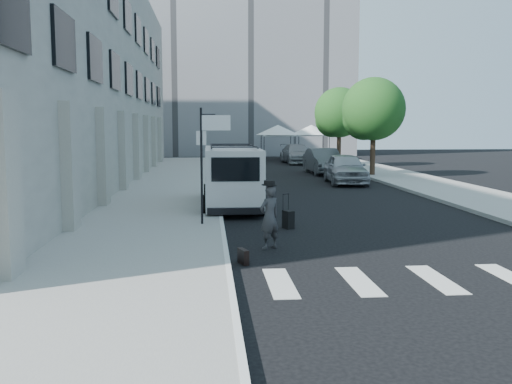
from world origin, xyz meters
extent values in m
plane|color=black|center=(0.00, 0.00, 0.00)|extent=(120.00, 120.00, 0.00)
cube|color=gray|center=(-4.25, 16.00, 0.07)|extent=(4.50, 48.00, 0.15)
cube|color=gray|center=(9.00, 20.00, 0.07)|extent=(4.00, 56.00, 0.15)
cube|color=gray|center=(-11.50, 18.00, 6.00)|extent=(10.00, 44.00, 12.00)
cube|color=slate|center=(2.00, 50.00, 12.50)|extent=(22.00, 12.00, 25.00)
cylinder|color=black|center=(-2.60, 3.20, 1.90)|extent=(0.07, 0.07, 3.50)
cube|color=white|center=(-2.60, 3.22, 2.75)|extent=(0.30, 0.03, 0.42)
cube|color=white|center=(-2.15, 3.20, 3.20)|extent=(0.85, 0.06, 0.45)
cylinder|color=black|center=(7.60, 20.00, 1.40)|extent=(0.32, 0.32, 2.80)
sphere|color=#154116|center=(7.60, 20.00, 4.13)|extent=(3.80, 3.80, 3.80)
sphere|color=#154116|center=(7.20, 20.60, 3.56)|extent=(2.66, 2.66, 2.66)
cylinder|color=black|center=(7.60, 29.00, 1.40)|extent=(0.32, 0.32, 2.80)
sphere|color=#154116|center=(7.60, 29.00, 4.13)|extent=(3.80, 3.80, 3.80)
sphere|color=#154116|center=(7.20, 29.60, 3.56)|extent=(2.66, 2.66, 2.66)
cylinder|color=black|center=(2.60, 36.60, 1.10)|extent=(0.06, 0.06, 2.20)
cylinder|color=black|center=(5.40, 36.60, 1.10)|extent=(0.06, 0.06, 2.20)
cylinder|color=black|center=(2.60, 39.40, 1.10)|extent=(0.06, 0.06, 2.20)
cylinder|color=black|center=(5.40, 39.40, 1.10)|extent=(0.06, 0.06, 2.20)
cube|color=white|center=(4.00, 38.00, 2.25)|extent=(3.00, 3.00, 0.12)
cone|color=white|center=(4.00, 38.00, 2.75)|extent=(4.00, 4.00, 0.90)
cylinder|color=black|center=(5.80, 37.10, 1.10)|extent=(0.06, 0.06, 2.20)
cylinder|color=black|center=(8.60, 37.10, 1.10)|extent=(0.06, 0.06, 2.20)
cylinder|color=black|center=(5.80, 39.90, 1.10)|extent=(0.06, 0.06, 2.20)
cylinder|color=black|center=(8.60, 39.90, 1.10)|extent=(0.06, 0.06, 2.20)
cube|color=white|center=(7.20, 38.50, 2.25)|extent=(3.00, 3.00, 0.12)
cone|color=white|center=(7.20, 38.50, 2.75)|extent=(4.00, 4.00, 0.90)
imported|color=#323134|center=(-0.87, 0.18, 0.81)|extent=(0.71, 0.66, 1.63)
cube|color=black|center=(-1.63, -1.36, 0.17)|extent=(0.25, 0.46, 0.34)
cube|color=black|center=(0.01, 3.00, 0.27)|extent=(0.36, 0.44, 0.55)
cylinder|color=black|center=(-0.13, 3.12, 0.79)|extent=(0.02, 0.02, 0.52)
cylinder|color=black|center=(0.04, 3.19, 0.79)|extent=(0.02, 0.02, 0.52)
cube|color=black|center=(-0.05, 3.16, 1.04)|extent=(0.21, 0.10, 0.03)
cube|color=silver|center=(-1.50, 7.34, 1.24)|extent=(2.00, 5.37, 2.09)
cube|color=silver|center=(-1.49, 10.27, 0.75)|extent=(1.89, 0.90, 1.09)
cube|color=black|center=(-1.51, 4.67, 1.69)|extent=(1.59, 0.08, 0.80)
cylinder|color=black|center=(-2.44, 9.23, 0.38)|extent=(0.28, 0.76, 0.76)
cylinder|color=black|center=(-0.55, 9.22, 0.38)|extent=(0.28, 0.76, 0.76)
cylinder|color=black|center=(-2.45, 5.55, 0.38)|extent=(0.28, 0.76, 0.76)
cylinder|color=black|center=(-0.56, 5.55, 0.38)|extent=(0.28, 0.76, 0.76)
imported|color=#A1A3A8|center=(5.00, 16.23, 0.83)|extent=(2.28, 4.97, 1.65)
imported|color=#4D5053|center=(5.08, 22.46, 0.83)|extent=(1.91, 5.09, 1.66)
imported|color=gray|center=(5.00, 32.90, 0.79)|extent=(2.51, 5.57, 1.59)
camera|label=1|loc=(-2.41, -13.97, 3.11)|focal=40.00mm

